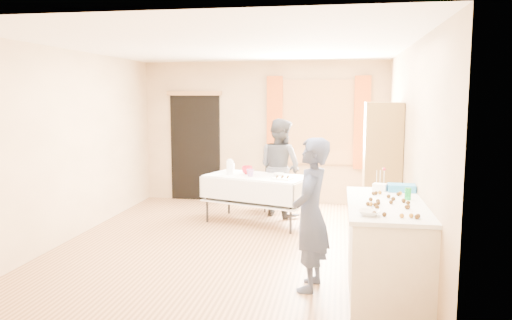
% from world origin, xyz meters
% --- Properties ---
extents(floor, '(4.50, 5.50, 0.02)m').
position_xyz_m(floor, '(0.00, 0.00, -0.01)').
color(floor, '#9E7047').
rests_on(floor, ground).
extents(ceiling, '(4.50, 5.50, 0.02)m').
position_xyz_m(ceiling, '(0.00, 0.00, 2.61)').
color(ceiling, white).
rests_on(ceiling, floor).
extents(wall_back, '(4.50, 0.02, 2.60)m').
position_xyz_m(wall_back, '(0.00, 2.76, 1.30)').
color(wall_back, tan).
rests_on(wall_back, floor).
extents(wall_front, '(4.50, 0.02, 2.60)m').
position_xyz_m(wall_front, '(0.00, -2.76, 1.30)').
color(wall_front, tan).
rests_on(wall_front, floor).
extents(wall_left, '(0.02, 5.50, 2.60)m').
position_xyz_m(wall_left, '(-2.26, 0.00, 1.30)').
color(wall_left, tan).
rests_on(wall_left, floor).
extents(wall_right, '(0.02, 5.50, 2.60)m').
position_xyz_m(wall_right, '(2.26, 0.00, 1.30)').
color(wall_right, tan).
rests_on(wall_right, floor).
extents(window_frame, '(1.32, 0.06, 1.52)m').
position_xyz_m(window_frame, '(1.00, 2.72, 1.50)').
color(window_frame, olive).
rests_on(window_frame, wall_back).
extents(window_pane, '(1.20, 0.02, 1.40)m').
position_xyz_m(window_pane, '(1.00, 2.71, 1.50)').
color(window_pane, white).
rests_on(window_pane, wall_back).
extents(curtain_left, '(0.28, 0.06, 1.65)m').
position_xyz_m(curtain_left, '(0.22, 2.67, 1.50)').
color(curtain_left, '#AC4A18').
rests_on(curtain_left, wall_back).
extents(curtain_right, '(0.28, 0.06, 1.65)m').
position_xyz_m(curtain_right, '(1.78, 2.67, 1.50)').
color(curtain_right, '#AC4A18').
rests_on(curtain_right, wall_back).
extents(doorway, '(0.95, 0.04, 2.00)m').
position_xyz_m(doorway, '(-1.30, 2.73, 1.00)').
color(doorway, black).
rests_on(doorway, floor).
extents(door_lintel, '(1.05, 0.06, 0.08)m').
position_xyz_m(door_lintel, '(-1.30, 2.70, 2.02)').
color(door_lintel, olive).
rests_on(door_lintel, wall_back).
extents(cabinet, '(0.50, 0.60, 1.88)m').
position_xyz_m(cabinet, '(1.99, 0.80, 0.94)').
color(cabinet, brown).
rests_on(cabinet, floor).
extents(counter, '(0.80, 1.68, 0.91)m').
position_xyz_m(counter, '(1.89, -1.29, 0.45)').
color(counter, beige).
rests_on(counter, floor).
extents(party_table, '(1.77, 1.28, 0.75)m').
position_xyz_m(party_table, '(0.15, 1.16, 0.45)').
color(party_table, black).
rests_on(party_table, floor).
extents(chair, '(0.40, 0.40, 0.94)m').
position_xyz_m(chair, '(0.32, 2.08, 0.28)').
color(chair, black).
rests_on(chair, floor).
extents(girl, '(0.68, 0.53, 1.56)m').
position_xyz_m(girl, '(1.12, -1.39, 0.78)').
color(girl, '#282F4A').
rests_on(girl, floor).
extents(woman, '(1.37, 1.36, 1.61)m').
position_xyz_m(woman, '(0.44, 1.72, 0.80)').
color(woman, black).
rests_on(woman, floor).
extents(soda_can, '(0.08, 0.08, 0.12)m').
position_xyz_m(soda_can, '(2.10, -1.11, 0.97)').
color(soda_can, '#159438').
rests_on(soda_can, counter).
extents(mixing_bowl, '(0.27, 0.27, 0.05)m').
position_xyz_m(mixing_bowl, '(1.67, -1.87, 0.93)').
color(mixing_bowl, white).
rests_on(mixing_bowl, counter).
extents(foam_block, '(0.17, 0.14, 0.08)m').
position_xyz_m(foam_block, '(1.86, -0.64, 0.95)').
color(foam_block, white).
rests_on(foam_block, counter).
extents(blue_basket, '(0.31, 0.21, 0.08)m').
position_xyz_m(blue_basket, '(2.09, -0.65, 0.95)').
color(blue_basket, '#267FBF').
rests_on(blue_basket, counter).
extents(pitcher, '(0.12, 0.12, 0.22)m').
position_xyz_m(pitcher, '(-0.29, 1.18, 0.86)').
color(pitcher, silver).
rests_on(pitcher, party_table).
extents(cup_red, '(0.26, 0.26, 0.13)m').
position_xyz_m(cup_red, '(-0.03, 1.28, 0.81)').
color(cup_red, '#AE0E1D').
rests_on(cup_red, party_table).
extents(cup_rainbow, '(0.20, 0.20, 0.11)m').
position_xyz_m(cup_rainbow, '(0.06, 1.06, 0.81)').
color(cup_rainbow, red).
rests_on(cup_rainbow, party_table).
extents(small_bowl, '(0.29, 0.29, 0.05)m').
position_xyz_m(small_bowl, '(0.48, 1.14, 0.78)').
color(small_bowl, white).
rests_on(small_bowl, party_table).
extents(pastry_tray, '(0.33, 0.28, 0.02)m').
position_xyz_m(pastry_tray, '(0.57, 0.90, 0.76)').
color(pastry_tray, white).
rests_on(pastry_tray, party_table).
extents(bottle, '(0.15, 0.15, 0.19)m').
position_xyz_m(bottle, '(-0.35, 1.53, 0.85)').
color(bottle, white).
rests_on(bottle, party_table).
extents(cake_balls, '(0.45, 1.12, 0.04)m').
position_xyz_m(cake_balls, '(1.90, -1.41, 0.93)').
color(cake_balls, '#3F2314').
rests_on(cake_balls, counter).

